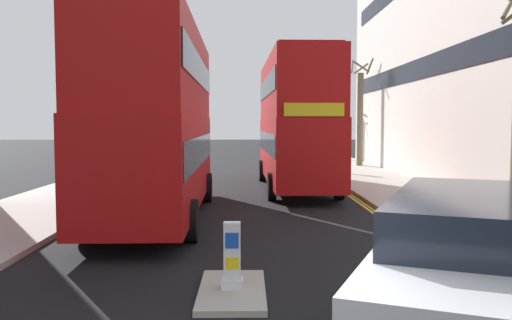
{
  "coord_description": "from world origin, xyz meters",
  "views": [
    {
      "loc": [
        0.25,
        -4.23,
        2.84
      ],
      "look_at": [
        0.5,
        11.0,
        1.8
      ],
      "focal_mm": 37.74,
      "sensor_mm": 36.0,
      "label": 1
    }
  ],
  "objects_px": {
    "taxi_minivan": "(482,303)",
    "double_decker_bus_away": "(158,117)",
    "double_decker_bus_oncoming": "(295,119)",
    "keep_left_bollard": "(232,258)",
    "pedestrian_far": "(345,158)"
  },
  "relations": [
    {
      "from": "keep_left_bollard",
      "to": "pedestrian_far",
      "type": "height_order",
      "value": "pedestrian_far"
    },
    {
      "from": "taxi_minivan",
      "to": "double_decker_bus_away",
      "type": "bearing_deg",
      "value": 114.49
    },
    {
      "from": "double_decker_bus_away",
      "to": "double_decker_bus_oncoming",
      "type": "distance_m",
      "value": 8.46
    },
    {
      "from": "taxi_minivan",
      "to": "double_decker_bus_oncoming",
      "type": "bearing_deg",
      "value": 90.8
    },
    {
      "from": "double_decker_bus_away",
      "to": "double_decker_bus_oncoming",
      "type": "bearing_deg",
      "value": 56.19
    },
    {
      "from": "keep_left_bollard",
      "to": "taxi_minivan",
      "type": "distance_m",
      "value": 4.46
    },
    {
      "from": "double_decker_bus_away",
      "to": "taxi_minivan",
      "type": "relative_size",
      "value": 2.1
    },
    {
      "from": "keep_left_bollard",
      "to": "double_decker_bus_oncoming",
      "type": "height_order",
      "value": "double_decker_bus_oncoming"
    },
    {
      "from": "keep_left_bollard",
      "to": "pedestrian_far",
      "type": "xyz_separation_m",
      "value": [
        5.53,
        20.19,
        0.38
      ]
    },
    {
      "from": "keep_left_bollard",
      "to": "double_decker_bus_oncoming",
      "type": "distance_m",
      "value": 14.68
    },
    {
      "from": "taxi_minivan",
      "to": "pedestrian_far",
      "type": "xyz_separation_m",
      "value": [
        2.97,
        23.81,
        -0.08
      ]
    },
    {
      "from": "keep_left_bollard",
      "to": "taxi_minivan",
      "type": "xyz_separation_m",
      "value": [
        2.57,
        -3.62,
        0.46
      ]
    },
    {
      "from": "double_decker_bus_away",
      "to": "double_decker_bus_oncoming",
      "type": "relative_size",
      "value": 1.0
    },
    {
      "from": "double_decker_bus_away",
      "to": "double_decker_bus_oncoming",
      "type": "xyz_separation_m",
      "value": [
        4.71,
        7.03,
        0.0
      ]
    },
    {
      "from": "keep_left_bollard",
      "to": "taxi_minivan",
      "type": "relative_size",
      "value": 0.22
    }
  ]
}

